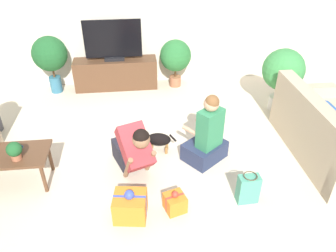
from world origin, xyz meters
TOP-DOWN VIEW (x-y plane):
  - ground_plane at (0.00, 0.00)m, footprint 16.00×16.00m
  - wall_back at (0.00, 2.63)m, footprint 8.40×0.06m
  - sofa_right at (2.40, 0.01)m, footprint 0.90×1.79m
  - coffee_table at (-1.56, -0.11)m, footprint 0.85×0.51m
  - tv_console at (-0.41, 2.37)m, footprint 1.49×0.38m
  - tv at (-0.41, 2.37)m, footprint 1.00×0.20m
  - potted_plant_back_right at (0.69, 2.32)m, footprint 0.57×0.57m
  - potted_plant_corner_right at (2.25, 1.26)m, footprint 0.66×0.66m
  - potted_plant_back_left at (-1.51, 2.32)m, footprint 0.60×0.60m
  - person_kneeling at (-0.15, -0.07)m, footprint 0.57×0.85m
  - person_sitting at (0.80, 0.08)m, footprint 0.66×0.63m
  - dog at (0.14, 0.34)m, footprint 0.53×0.23m
  - gift_box_a at (0.28, -0.76)m, footprint 0.27×0.27m
  - gift_box_b at (-0.21, -0.80)m, footprint 0.38×0.35m
  - gift_bag_a at (1.11, -0.72)m, footprint 0.24×0.16m
  - mug at (-1.49, -0.05)m, footprint 0.12×0.08m
  - tabletop_plant at (-1.46, -0.21)m, footprint 0.17×0.17m

SIDE VIEW (x-z plane):
  - ground_plane at x=0.00m, z-range 0.00..0.00m
  - gift_box_a at x=0.28m, z-range -0.03..0.24m
  - gift_box_b at x=-0.21m, z-range -0.03..0.34m
  - gift_bag_a at x=1.11m, z-range -0.01..0.37m
  - dog at x=0.14m, z-range 0.04..0.35m
  - tv_console at x=-0.41m, z-range 0.00..0.55m
  - sofa_right at x=2.40m, z-range -0.13..0.73m
  - person_sitting at x=0.80m, z-range -0.14..0.83m
  - person_kneeling at x=-0.15m, z-range -0.05..0.76m
  - coffee_table at x=-1.56m, z-range 0.16..0.59m
  - mug at x=-1.49m, z-range 0.43..0.52m
  - tabletop_plant at x=-1.46m, z-range 0.45..0.67m
  - potted_plant_back_right at x=0.69m, z-range 0.13..1.02m
  - potted_plant_corner_right at x=2.25m, z-range 0.15..1.19m
  - potted_plant_back_left at x=-1.51m, z-range 0.18..1.21m
  - tv at x=-0.41m, z-range 0.51..1.22m
  - wall_back at x=0.00m, z-range 0.00..2.60m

